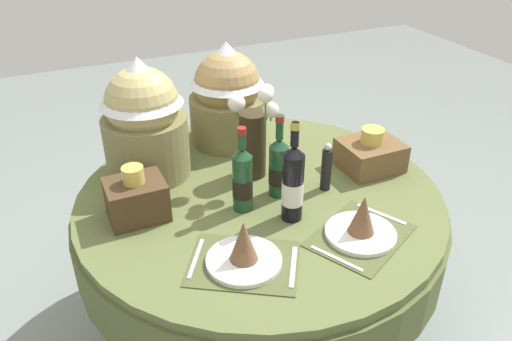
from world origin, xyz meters
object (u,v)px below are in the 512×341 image
Objects in this scene: dining_table at (260,222)px; flower_vase at (254,136)px; place_setting_right at (362,225)px; wine_bottle_right at (293,183)px; woven_basket_side_left at (136,198)px; pepper_mill at (326,168)px; wine_bottle_centre at (279,167)px; gift_tub_back_left at (143,115)px; place_setting_left at (244,252)px; woven_basket_side_right at (370,154)px; gift_tub_back_centre at (227,91)px; wine_bottle_left at (242,179)px.

dining_table is 3.44× the size of flower_vase.
flower_vase is at bearing 108.09° from place_setting_right.
wine_bottle_right reaches higher than woven_basket_side_left.
pepper_mill is (0.21, -0.20, -0.09)m from flower_vase.
gift_tub_back_left is (-0.41, 0.36, 0.14)m from wine_bottle_centre.
wine_bottle_centre reaches higher than woven_basket_side_left.
gift_tub_back_left reaches higher than place_setting_left.
wine_bottle_right is at bearing -53.64° from gift_tub_back_left.
wine_bottle_right is 0.50m from woven_basket_side_right.
dining_table is at bearing -103.77° from flower_vase.
place_setting_left is 0.88m from gift_tub_back_centre.
wine_bottle_right is at bearing -89.10° from flower_vase.
wine_bottle_right is at bearing -79.66° from dining_table.
woven_basket_side_left is at bearing 175.18° from dining_table.
place_setting_left is 0.79m from woven_basket_side_right.
wine_bottle_centre is 1.38× the size of woven_basket_side_right.
wine_bottle_centre is (-0.14, 0.35, 0.07)m from place_setting_right.
pepper_mill is at bearing 29.12° from wine_bottle_right.
wine_bottle_centre is 0.44m from woven_basket_side_right.
gift_tub_back_left reaches higher than flower_vase.
place_setting_right is 0.86× the size of gift_tub_back_left.
place_setting_right is at bearing -98.51° from pepper_mill.
gift_tub_back_centre is at bearing 73.65° from wine_bottle_left.
pepper_mill is 0.71m from woven_basket_side_left.
woven_basket_side_left reaches higher than place_setting_left.
pepper_mill is 0.59m from gift_tub_back_centre.
woven_basket_side_right reaches higher than dining_table.
gift_tub_back_centre reaches higher than dining_table.
gift_tub_back_centre is at bearing 132.35° from woven_basket_side_right.
woven_basket_side_right is at bearing 21.66° from wine_bottle_right.
wine_bottle_centre is 0.16m from wine_bottle_right.
pepper_mill is 0.43× the size of gift_tub_back_centre.
place_setting_right is 0.78m from woven_basket_side_left.
gift_tub_back_left is at bearing 136.87° from dining_table.
place_setting_right is 0.44m from wine_bottle_left.
place_setting_left is at bearing -149.17° from pepper_mill.
wine_bottle_centre is at bearing -41.46° from gift_tub_back_left.
place_setting_left is 0.55m from flower_vase.
gift_tub_back_left is 2.41× the size of woven_basket_side_left.
pepper_mill is 0.40× the size of gift_tub_back_left.
wine_bottle_centre is at bearing 166.83° from pepper_mill.
place_setting_left is at bearing -112.43° from wine_bottle_left.
gift_tub_back_centre is (0.02, 0.66, 0.09)m from wine_bottle_right.
gift_tub_back_left is at bearing 158.25° from woven_basket_side_right.
pepper_mill reaches higher than woven_basket_side_right.
place_setting_left is 0.46m from woven_basket_side_left.
place_setting_left is at bearing 175.34° from place_setting_right.
pepper_mill is 0.73m from gift_tub_back_left.
woven_basket_side_left is at bearing 170.57° from pepper_mill.
woven_basket_side_left is (-0.70, 0.12, -0.01)m from pepper_mill.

